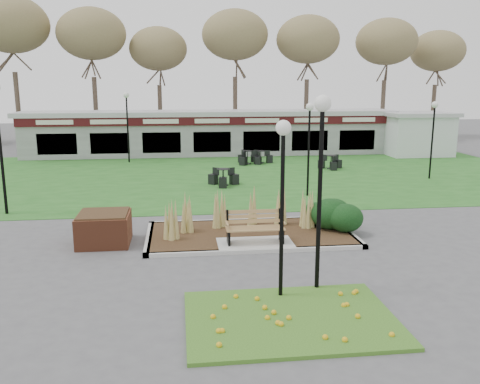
{
  "coord_description": "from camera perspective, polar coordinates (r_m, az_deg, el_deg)",
  "views": [
    {
      "loc": [
        -2.15,
        -13.85,
        4.68
      ],
      "look_at": [
        -0.22,
        2.0,
        1.25
      ],
      "focal_mm": 38.0,
      "sensor_mm": 36.0,
      "label": 1
    }
  ],
  "objects": [
    {
      "name": "lamp_post_far_right",
      "position": [
        26.73,
        20.91,
        7.27
      ],
      "size": [
        0.32,
        0.32,
        3.82
      ],
      "color": "black",
      "rests_on": "ground"
    },
    {
      "name": "service_hut",
      "position": [
        35.63,
        19.26,
        6.25
      ],
      "size": [
        4.4,
        3.4,
        2.83
      ],
      "color": "silver",
      "rests_on": "ground"
    },
    {
      "name": "brick_planter",
      "position": [
        15.6,
        -15.01,
        -3.94
      ],
      "size": [
        1.5,
        1.5,
        0.95
      ],
      "color": "brown",
      "rests_on": "ground"
    },
    {
      "name": "bistro_set_b",
      "position": [
        30.27,
        2.35,
        3.72
      ],
      "size": [
        1.25,
        1.38,
        0.73
      ],
      "color": "black",
      "rests_on": "ground"
    },
    {
      "name": "car_black",
      "position": [
        41.99,
        -19.28,
        6.17
      ],
      "size": [
        5.22,
        2.82,
        1.63
      ],
      "primitive_type": "imported",
      "rotation": [
        0.0,
        0.0,
        1.34
      ],
      "color": "black",
      "rests_on": "ground"
    },
    {
      "name": "lamp_post_far_left",
      "position": [
        31.04,
        -12.58,
        8.81
      ],
      "size": [
        0.35,
        0.35,
        4.18
      ],
      "color": "black",
      "rests_on": "ground"
    },
    {
      "name": "bistro_set_d",
      "position": [
        28.7,
        10.17,
        3.09
      ],
      "size": [
        1.39,
        1.24,
        0.74
      ],
      "color": "black",
      "rests_on": "ground"
    },
    {
      "name": "lawn",
      "position": [
        26.36,
        -2.16,
        1.91
      ],
      "size": [
        34.0,
        16.0,
        0.02
      ],
      "primitive_type": "cube",
      "color": "#215E1D",
      "rests_on": "ground"
    },
    {
      "name": "lamp_post_mid_right",
      "position": [
        21.28,
        7.78,
        7.05
      ],
      "size": [
        0.32,
        0.32,
        3.89
      ],
      "color": "black",
      "rests_on": "ground"
    },
    {
      "name": "lamp_post_near_right",
      "position": [
        10.73,
        4.81,
        2.38
      ],
      "size": [
        0.33,
        0.33,
        3.94
      ],
      "color": "black",
      "rests_on": "ground"
    },
    {
      "name": "planting_bed",
      "position": [
        16.17,
        5.55,
        -3.41
      ],
      "size": [
        6.75,
        3.4,
        1.27
      ],
      "color": "#301D13",
      "rests_on": "ground"
    },
    {
      "name": "tree_backdrop",
      "position": [
        42.07,
        -4.18,
        17.11
      ],
      "size": [
        47.24,
        5.24,
        10.36
      ],
      "color": "#47382B",
      "rests_on": "ground"
    },
    {
      "name": "flower_bed",
      "position": [
        10.56,
        5.68,
        -13.83
      ],
      "size": [
        4.2,
        3.0,
        0.16
      ],
      "color": "#37601B",
      "rests_on": "ground"
    },
    {
      "name": "bistro_set_a",
      "position": [
        23.61,
        -1.88,
        1.38
      ],
      "size": [
        1.46,
        1.36,
        0.78
      ],
      "color": "black",
      "rests_on": "ground"
    },
    {
      "name": "park_bench",
      "position": [
        14.84,
        1.66,
        -3.89
      ],
      "size": [
        1.7,
        0.66,
        0.93
      ],
      "color": "#AD804E",
      "rests_on": "ground"
    },
    {
      "name": "ground",
      "position": [
        14.78,
        1.79,
        -6.34
      ],
      "size": [
        100.0,
        100.0,
        0.0
      ],
      "primitive_type": "plane",
      "color": "#515154",
      "rests_on": "ground"
    },
    {
      "name": "food_pavilion",
      "position": [
        34.03,
        -3.32,
        6.7
      ],
      "size": [
        24.6,
        3.4,
        2.9
      ],
      "color": "gray",
      "rests_on": "ground"
    },
    {
      "name": "lamp_post_near_left",
      "position": [
        11.22,
        9.1,
        4.59
      ],
      "size": [
        0.37,
        0.37,
        4.44
      ],
      "color": "black",
      "rests_on": "ground"
    },
    {
      "name": "bistro_set_c",
      "position": [
        29.94,
        0.83,
        3.67
      ],
      "size": [
        1.31,
        1.46,
        0.78
      ],
      "color": "black",
      "rests_on": "ground"
    }
  ]
}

